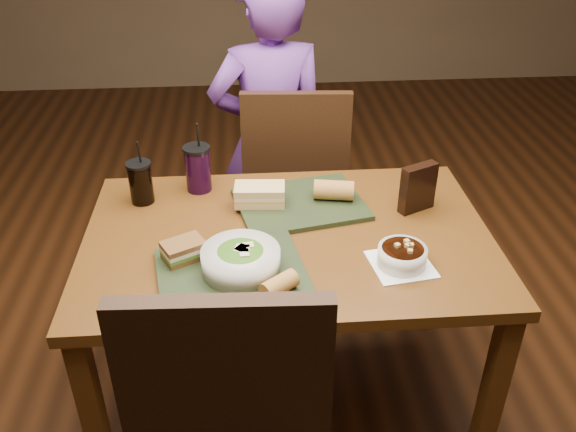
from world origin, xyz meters
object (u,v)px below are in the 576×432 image
(soup_bowl, at_px, (402,256))
(sandwich_far, at_px, (260,195))
(cup_berry, at_px, (198,168))
(tray_far, at_px, (300,204))
(chip_bag, at_px, (418,188))
(tray_near, at_px, (231,272))
(baguette_far, at_px, (334,190))
(diner, at_px, (270,140))
(salad_bowl, at_px, (241,259))
(dining_table, at_px, (288,257))
(baguette_near, at_px, (279,285))
(chair_far, at_px, (293,182))
(cup_cola, at_px, (141,182))
(sandwich_near, at_px, (184,250))

(soup_bowl, xyz_separation_m, sandwich_far, (-0.41, 0.36, 0.02))
(soup_bowl, relative_size, cup_berry, 0.77)
(tray_far, distance_m, chip_bag, 0.40)
(tray_near, xyz_separation_m, baguette_far, (0.35, 0.38, 0.04))
(diner, bearing_deg, baguette_far, 99.92)
(salad_bowl, bearing_deg, tray_far, 60.88)
(dining_table, relative_size, chip_bag, 7.78)
(dining_table, xyz_separation_m, baguette_near, (-0.05, -0.31, 0.13))
(salad_bowl, bearing_deg, baguette_near, -47.68)
(sandwich_far, height_order, chip_bag, chip_bag)
(salad_bowl, height_order, soup_bowl, salad_bowl)
(salad_bowl, distance_m, sandwich_far, 0.38)
(soup_bowl, bearing_deg, salad_bowl, -178.75)
(tray_near, bearing_deg, baguette_far, 47.27)
(tray_near, xyz_separation_m, cup_berry, (-0.12, 0.52, 0.08))
(sandwich_far, xyz_separation_m, baguette_far, (0.25, 0.01, 0.00))
(diner, bearing_deg, soup_bowl, 101.86)
(dining_table, relative_size, tray_near, 3.10)
(tray_far, relative_size, salad_bowl, 1.84)
(chair_far, height_order, soup_bowl, chair_far)
(tray_near, bearing_deg, cup_cola, 124.64)
(tray_near, xyz_separation_m, cup_cola, (-0.31, 0.44, 0.07))
(tray_near, relative_size, salad_bowl, 1.84)
(sandwich_near, distance_m, baguette_near, 0.33)
(sandwich_near, height_order, cup_cola, cup_cola)
(chair_far, xyz_separation_m, diner, (-0.09, 0.11, 0.15))
(sandwich_far, height_order, baguette_far, same)
(tray_near, bearing_deg, dining_table, 47.52)
(diner, bearing_deg, tray_near, 73.67)
(salad_bowl, distance_m, cup_cola, 0.56)
(dining_table, xyz_separation_m, chip_bag, (0.45, 0.12, 0.17))
(soup_bowl, xyz_separation_m, cup_cola, (-0.81, 0.44, 0.04))
(tray_far, bearing_deg, sandwich_far, 179.51)
(baguette_far, xyz_separation_m, chip_bag, (0.27, -0.06, 0.03))
(cup_berry, bearing_deg, sandwich_near, -92.98)
(diner, relative_size, cup_cola, 6.13)
(chair_far, xyz_separation_m, salad_bowl, (-0.23, -0.90, 0.25))
(soup_bowl, height_order, sandwich_near, sandwich_near)
(tray_near, bearing_deg, diner, 80.71)
(chair_far, xyz_separation_m, baguette_near, (-0.13, -1.01, 0.24))
(salad_bowl, xyz_separation_m, sandwich_far, (0.07, 0.37, -0.00))
(dining_table, bearing_deg, soup_bowl, -30.18)
(tray_far, distance_m, sandwich_near, 0.48)
(diner, xyz_separation_m, cup_berry, (-0.28, -0.48, 0.13))
(diner, relative_size, baguette_far, 10.45)
(tray_near, distance_m, cup_cola, 0.54)
(chip_bag, bearing_deg, salad_bowl, -177.26)
(chair_far, height_order, diner, diner)
(cup_cola, bearing_deg, baguette_near, -51.82)
(baguette_near, bearing_deg, sandwich_far, 94.11)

